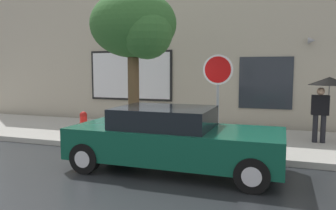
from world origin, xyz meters
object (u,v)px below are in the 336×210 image
object	(u,v)px
fire_hydrant	(84,123)
pedestrian_with_umbrella	(327,89)
stop_sign	(218,83)
street_tree	(136,28)
parked_car	(173,139)

from	to	relation	value
fire_hydrant	pedestrian_with_umbrella	size ratio (longest dim) A/B	0.39
pedestrian_with_umbrella	stop_sign	bearing A→B (deg)	-149.32
fire_hydrant	street_tree	distance (m)	3.55
parked_car	pedestrian_with_umbrella	xyz separation A→B (m)	(3.33, 3.25, 0.96)
pedestrian_with_umbrella	street_tree	bearing A→B (deg)	-161.78
fire_hydrant	street_tree	bearing A→B (deg)	-15.88
fire_hydrant	street_tree	xyz separation A→B (m)	(2.11, -0.60, 2.79)
parked_car	street_tree	bearing A→B (deg)	134.43
pedestrian_with_umbrella	stop_sign	xyz separation A→B (m)	(-2.69, -1.59, 0.20)
fire_hydrant	stop_sign	bearing A→B (deg)	-7.48
fire_hydrant	pedestrian_with_umbrella	distance (m)	7.20
street_tree	parked_car	bearing A→B (deg)	-45.57
parked_car	stop_sign	world-z (taller)	stop_sign
parked_car	pedestrian_with_umbrella	size ratio (longest dim) A/B	2.48
fire_hydrant	parked_car	bearing A→B (deg)	-31.04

